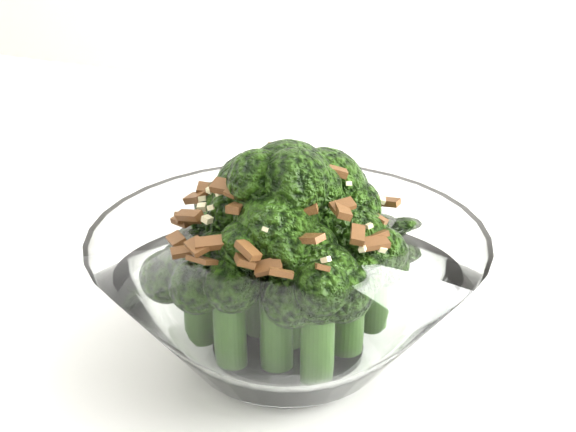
# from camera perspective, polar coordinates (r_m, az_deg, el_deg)

# --- Properties ---
(table) EXTENTS (1.31, 0.99, 0.75)m
(table) POSITION_cam_1_polar(r_m,az_deg,el_deg) (0.65, -8.46, -7.72)
(table) COLOR white
(table) RESTS_ON ground
(broccoli_dish) EXTENTS (0.21, 0.21, 0.13)m
(broccoli_dish) POSITION_cam_1_polar(r_m,az_deg,el_deg) (0.47, -0.03, -4.20)
(broccoli_dish) COLOR white
(broccoli_dish) RESTS_ON table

